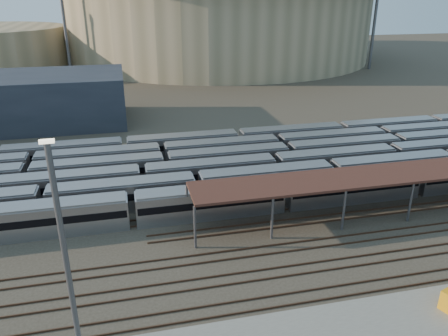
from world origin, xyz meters
name	(u,v)px	position (x,y,z in m)	size (l,w,h in m)	color
ground	(270,245)	(0.00, 0.00, 0.00)	(420.00, 420.00, 0.00)	#383026
subway_trains	(240,166)	(1.59, 18.50, 1.80)	(130.69, 23.90, 3.60)	#A5A5AA
inspection_shed	(431,171)	(22.00, 4.00, 4.98)	(60.30, 6.00, 5.30)	#56555A
empty_tracks	(286,271)	(0.00, -5.00, 0.09)	(170.00, 9.62, 0.18)	#4C3323
stadium	(218,15)	(25.00, 140.00, 16.47)	(124.00, 124.00, 32.50)	tan
service_building	(18,101)	(-35.00, 55.00, 5.00)	(42.00, 20.00, 10.00)	#1E232D
floodlight_0	(62,7)	(-30.00, 110.00, 20.65)	(4.00, 1.00, 38.40)	#56555A
floodlight_2	(377,6)	(70.00, 100.00, 20.65)	(4.00, 1.00, 38.40)	#56555A
floodlight_3	(126,2)	(-10.00, 160.00, 20.65)	(4.00, 1.00, 38.40)	#56555A
yard_light_pole	(69,277)	(-18.40, -14.50, 9.29)	(0.82, 0.36, 18.02)	#56555A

